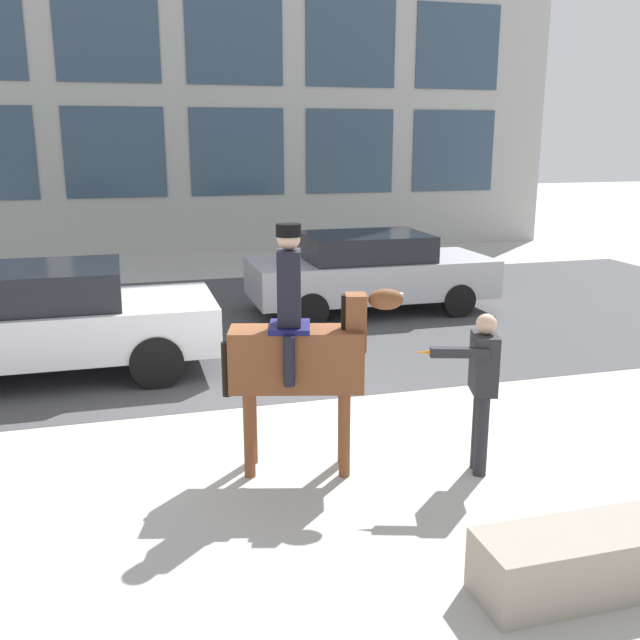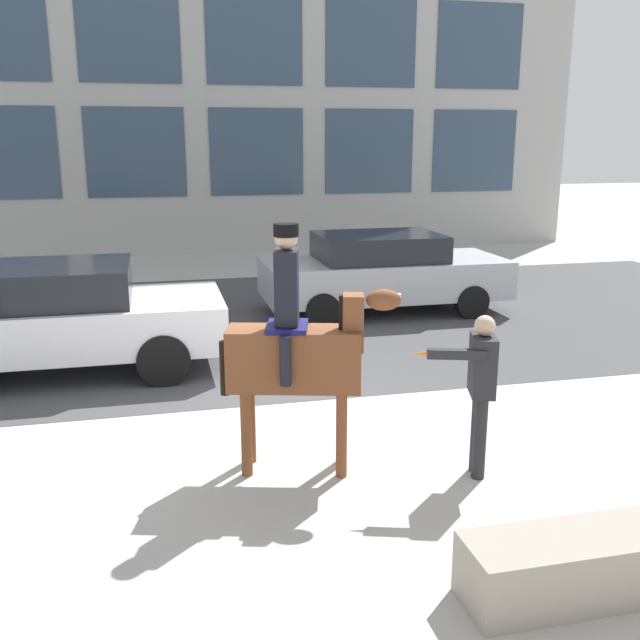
% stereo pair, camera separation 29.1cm
% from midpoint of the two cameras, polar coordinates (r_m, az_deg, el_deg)
% --- Properties ---
extents(ground_plane, '(80.00, 80.00, 0.00)m').
position_cam_midpoint_polar(ground_plane, '(8.61, -4.44, -7.98)').
color(ground_plane, '#B2AFA8').
extents(road_surface, '(22.85, 8.50, 0.01)m').
position_cam_midpoint_polar(road_surface, '(13.07, -8.51, -0.26)').
color(road_surface, '#444447').
rests_on(road_surface, ground_plane).
extents(mounted_horse_lead, '(1.73, 0.76, 2.49)m').
position_cam_midpoint_polar(mounted_horse_lead, '(6.94, -2.78, -2.40)').
color(mounted_horse_lead, brown).
rests_on(mounted_horse_lead, ground_plane).
extents(pedestrian_bystander, '(0.90, 0.45, 1.64)m').
position_cam_midpoint_polar(pedestrian_bystander, '(7.12, 11.66, -4.80)').
color(pedestrian_bystander, '#232328').
rests_on(pedestrian_bystander, ground_plane).
extents(street_car_near_lane, '(4.66, 2.07, 1.56)m').
position_cam_midpoint_polar(street_car_near_lane, '(10.68, -22.03, 0.06)').
color(street_car_near_lane, silver).
rests_on(street_car_near_lane, ground_plane).
extents(street_car_far_lane, '(4.62, 2.02, 1.51)m').
position_cam_midpoint_polar(street_car_far_lane, '(13.75, 3.36, 3.94)').
color(street_car_far_lane, '#B7B7BC').
rests_on(street_car_far_lane, ground_plane).
extents(planter_ledge, '(2.20, 0.56, 0.49)m').
position_cam_midpoint_polar(planter_ledge, '(5.96, 21.27, -17.11)').
color(planter_ledge, '#9E9384').
rests_on(planter_ledge, ground_plane).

